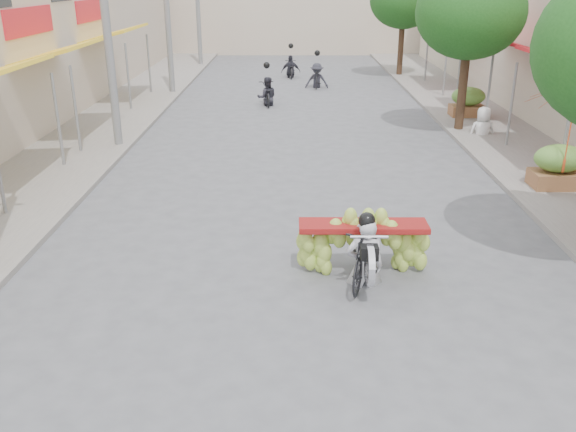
# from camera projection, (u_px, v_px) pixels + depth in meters

# --- Properties ---
(ground) EXTENTS (120.00, 120.00, 0.00)m
(ground) POSITION_uv_depth(u_px,v_px,m) (305.00, 410.00, 7.31)
(ground) COLOR #5B5C61
(ground) RESTS_ON ground
(sidewalk_left) EXTENTS (4.00, 60.00, 0.12)m
(sidewalk_left) POSITION_uv_depth(u_px,v_px,m) (96.00, 123.00, 21.27)
(sidewalk_left) COLOR gray
(sidewalk_left) RESTS_ON ground
(sidewalk_right) EXTENTS (4.00, 60.00, 0.12)m
(sidewalk_right) POSITION_uv_depth(u_px,v_px,m) (497.00, 124.00, 21.21)
(sidewalk_right) COLOR gray
(sidewalk_right) RESTS_ON ground
(utility_pole_mid) EXTENTS (0.60, 0.24, 8.00)m
(utility_pole_mid) POSITION_uv_depth(u_px,v_px,m) (105.00, 8.00, 17.01)
(utility_pole_mid) COLOR slate
(utility_pole_mid) RESTS_ON ground
(street_tree_mid) EXTENTS (3.40, 3.40, 5.25)m
(street_tree_mid) POSITION_uv_depth(u_px,v_px,m) (470.00, 13.00, 18.92)
(street_tree_mid) COLOR #3A2719
(street_tree_mid) RESTS_ON ground
(produce_crate_mid) EXTENTS (1.20, 0.88, 1.16)m
(produce_crate_mid) POSITION_uv_depth(u_px,v_px,m) (559.00, 163.00, 14.46)
(produce_crate_mid) COLOR brown
(produce_crate_mid) RESTS_ON ground
(produce_crate_far) EXTENTS (1.20, 0.88, 1.16)m
(produce_crate_far) POSITION_uv_depth(u_px,v_px,m) (468.00, 99.00, 21.90)
(produce_crate_far) COLOR brown
(produce_crate_far) RESTS_ON ground
(banana_motorbike) EXTENTS (2.20, 1.93, 2.17)m
(banana_motorbike) POSITION_uv_depth(u_px,v_px,m) (364.00, 240.00, 10.24)
(banana_motorbike) COLOR black
(banana_motorbike) RESTS_ON ground
(pedestrian) EXTENTS (0.87, 0.53, 1.75)m
(pedestrian) POSITION_uv_depth(u_px,v_px,m) (485.00, 107.00, 19.28)
(pedestrian) COLOR white
(pedestrian) RESTS_ON ground
(bg_motorbike_a) EXTENTS (0.84, 1.63, 1.95)m
(bg_motorbike_a) POSITION_uv_depth(u_px,v_px,m) (267.00, 86.00, 24.24)
(bg_motorbike_a) COLOR black
(bg_motorbike_a) RESTS_ON ground
(bg_motorbike_b) EXTENTS (1.09, 1.66, 1.95)m
(bg_motorbike_b) POSITION_uv_depth(u_px,v_px,m) (317.00, 69.00, 27.98)
(bg_motorbike_b) COLOR black
(bg_motorbike_b) RESTS_ON ground
(bg_motorbike_c) EXTENTS (0.99, 1.49, 1.95)m
(bg_motorbike_c) POSITION_uv_depth(u_px,v_px,m) (291.00, 61.00, 30.83)
(bg_motorbike_c) COLOR black
(bg_motorbike_c) RESTS_ON ground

